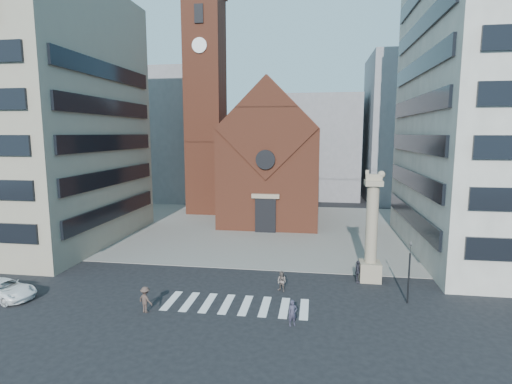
% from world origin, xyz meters
% --- Properties ---
extents(ground, '(120.00, 120.00, 0.00)m').
position_xyz_m(ground, '(0.00, 0.00, 0.00)').
color(ground, black).
rests_on(ground, ground).
extents(piazza, '(46.00, 30.00, 0.05)m').
position_xyz_m(piazza, '(0.00, 19.00, 0.03)').
color(piazza, gray).
rests_on(piazza, ground).
extents(zebra_crossing, '(10.20, 3.20, 0.01)m').
position_xyz_m(zebra_crossing, '(0.55, -3.00, 0.01)').
color(zebra_crossing, white).
rests_on(zebra_crossing, ground).
extents(church, '(12.00, 16.65, 18.00)m').
position_xyz_m(church, '(0.00, 25.04, 7.98)').
color(church, brown).
rests_on(church, ground).
extents(campanile, '(5.50, 5.50, 31.20)m').
position_xyz_m(campanile, '(-10.00, 28.00, 15.74)').
color(campanile, brown).
rests_on(campanile, ground).
extents(building_left, '(18.00, 20.00, 26.00)m').
position_xyz_m(building_left, '(-24.00, 10.00, 13.00)').
color(building_left, gray).
rests_on(building_left, ground).
extents(bg_block_left, '(16.00, 14.00, 22.00)m').
position_xyz_m(bg_block_left, '(-20.00, 40.00, 11.00)').
color(bg_block_left, gray).
rests_on(bg_block_left, ground).
extents(bg_block_mid, '(14.00, 12.00, 18.00)m').
position_xyz_m(bg_block_mid, '(6.00, 45.00, 9.00)').
color(bg_block_mid, gray).
rests_on(bg_block_mid, ground).
extents(bg_block_right, '(16.00, 14.00, 24.00)m').
position_xyz_m(bg_block_right, '(22.00, 42.00, 12.00)').
color(bg_block_right, gray).
rests_on(bg_block_right, ground).
extents(lion_column, '(1.63, 1.60, 8.68)m').
position_xyz_m(lion_column, '(10.01, 3.00, 3.46)').
color(lion_column, gray).
rests_on(lion_column, ground).
extents(traffic_light, '(0.13, 0.16, 4.30)m').
position_xyz_m(traffic_light, '(12.00, -1.00, 2.29)').
color(traffic_light, black).
rests_on(traffic_light, ground).
extents(white_car, '(5.04, 3.12, 1.30)m').
position_xyz_m(white_car, '(-15.65, -4.40, 0.65)').
color(white_car, white).
rests_on(white_car, ground).
extents(pedestrian_0, '(0.69, 0.61, 1.58)m').
position_xyz_m(pedestrian_0, '(4.48, -5.37, 0.79)').
color(pedestrian_0, '#312E41').
rests_on(pedestrian_0, ground).
extents(pedestrian_1, '(0.93, 0.88, 1.52)m').
position_xyz_m(pedestrian_1, '(3.38, -0.26, 0.76)').
color(pedestrian_1, '#665851').
rests_on(pedestrian_1, ground).
extents(pedestrian_2, '(0.53, 1.07, 1.76)m').
position_xyz_m(pedestrian_2, '(9.00, 2.31, 0.88)').
color(pedestrian_2, '#2D2B34').
rests_on(pedestrian_2, ground).
extents(pedestrian_3, '(1.26, 1.02, 1.70)m').
position_xyz_m(pedestrian_3, '(-4.98, -4.97, 0.85)').
color(pedestrian_3, '#43332D').
rests_on(pedestrian_3, ground).
extents(scooter_0, '(1.20, 1.71, 0.85)m').
position_xyz_m(scooter_0, '(-6.09, 18.21, 0.48)').
color(scooter_0, black).
rests_on(scooter_0, piazza).
extents(scooter_1, '(1.07, 1.61, 0.95)m').
position_xyz_m(scooter_1, '(-4.40, 18.21, 0.52)').
color(scooter_1, black).
rests_on(scooter_1, piazza).
extents(scooter_2, '(1.20, 1.71, 0.85)m').
position_xyz_m(scooter_2, '(-2.71, 18.21, 0.48)').
color(scooter_2, black).
rests_on(scooter_2, piazza).
extents(scooter_3, '(1.07, 1.61, 0.95)m').
position_xyz_m(scooter_3, '(-1.02, 18.21, 0.52)').
color(scooter_3, black).
rests_on(scooter_3, piazza).
extents(scooter_4, '(1.20, 1.71, 0.85)m').
position_xyz_m(scooter_4, '(0.67, 18.21, 0.48)').
color(scooter_4, black).
rests_on(scooter_4, piazza).
extents(scooter_5, '(1.07, 1.61, 0.95)m').
position_xyz_m(scooter_5, '(2.36, 18.21, 0.52)').
color(scooter_5, black).
rests_on(scooter_5, piazza).
extents(scooter_6, '(1.20, 1.71, 0.85)m').
position_xyz_m(scooter_6, '(4.06, 18.21, 0.48)').
color(scooter_6, black).
rests_on(scooter_6, piazza).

